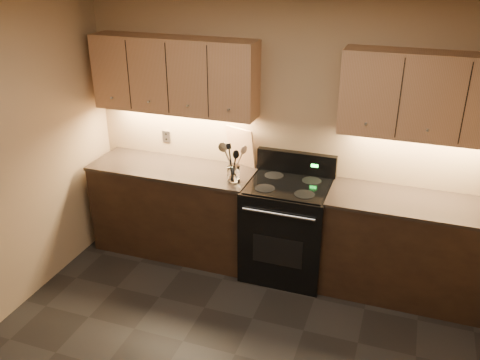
% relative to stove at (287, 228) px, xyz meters
% --- Properties ---
extents(ceiling, '(4.00, 4.00, 0.00)m').
position_rel_stove_xyz_m(ceiling, '(-0.08, -1.68, 2.12)').
color(ceiling, silver).
rests_on(ceiling, wall_back).
extents(wall_back, '(4.00, 0.04, 2.60)m').
position_rel_stove_xyz_m(wall_back, '(-0.08, 0.32, 0.82)').
color(wall_back, '#99795A').
rests_on(wall_back, ground).
extents(counter_left, '(1.62, 0.62, 0.93)m').
position_rel_stove_xyz_m(counter_left, '(-1.18, 0.02, -0.01)').
color(counter_left, black).
rests_on(counter_left, ground).
extents(counter_right, '(1.46, 0.62, 0.93)m').
position_rel_stove_xyz_m(counter_right, '(1.10, 0.02, -0.01)').
color(counter_right, black).
rests_on(counter_right, ground).
extents(stove, '(0.76, 0.68, 1.14)m').
position_rel_stove_xyz_m(stove, '(0.00, 0.00, 0.00)').
color(stove, black).
rests_on(stove, ground).
extents(upper_cab_left, '(1.60, 0.30, 0.70)m').
position_rel_stove_xyz_m(upper_cab_left, '(-1.18, 0.17, 1.32)').
color(upper_cab_left, '#A87754').
rests_on(upper_cab_left, wall_back).
extents(upper_cab_right, '(1.44, 0.30, 0.70)m').
position_rel_stove_xyz_m(upper_cab_right, '(1.10, 0.17, 1.32)').
color(upper_cab_right, '#A87754').
rests_on(upper_cab_right, wall_back).
extents(outlet_plate, '(0.08, 0.01, 0.12)m').
position_rel_stove_xyz_m(outlet_plate, '(-1.38, 0.31, 0.64)').
color(outlet_plate, '#B2B5BA').
rests_on(outlet_plate, wall_back).
extents(utensil_crock, '(0.15, 0.15, 0.15)m').
position_rel_stove_xyz_m(utensil_crock, '(-0.50, -0.09, 0.52)').
color(utensil_crock, white).
rests_on(utensil_crock, counter_left).
extents(cutting_board, '(0.32, 0.18, 0.39)m').
position_rel_stove_xyz_m(cutting_board, '(-0.56, 0.28, 0.65)').
color(cutting_board, tan).
rests_on(cutting_board, counter_left).
extents(wooden_spoon, '(0.18, 0.16, 0.33)m').
position_rel_stove_xyz_m(wooden_spoon, '(-0.53, -0.10, 0.63)').
color(wooden_spoon, tan).
rests_on(wooden_spoon, utensil_crock).
extents(black_spoon, '(0.12, 0.10, 0.31)m').
position_rel_stove_xyz_m(black_spoon, '(-0.51, -0.09, 0.62)').
color(black_spoon, black).
rests_on(black_spoon, utensil_crock).
extents(black_turner, '(0.17, 0.17, 0.37)m').
position_rel_stove_xyz_m(black_turner, '(-0.49, -0.12, 0.64)').
color(black_turner, black).
rests_on(black_turner, utensil_crock).
extents(steel_spatula, '(0.25, 0.12, 0.39)m').
position_rel_stove_xyz_m(steel_spatula, '(-0.47, -0.09, 0.66)').
color(steel_spatula, silver).
rests_on(steel_spatula, utensil_crock).
extents(steel_skimmer, '(0.24, 0.14, 0.36)m').
position_rel_stove_xyz_m(steel_skimmer, '(-0.47, -0.09, 0.64)').
color(steel_skimmer, silver).
rests_on(steel_skimmer, utensil_crock).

